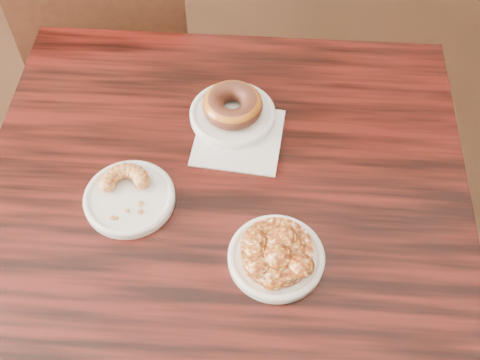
{
  "coord_description": "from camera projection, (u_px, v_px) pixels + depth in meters",
  "views": [
    {
      "loc": [
        -0.07,
        -0.42,
        1.59
      ],
      "look_at": [
        -0.01,
        0.14,
        0.8
      ],
      "focal_mm": 45.0,
      "sensor_mm": 36.0,
      "label": 1
    }
  ],
  "objects": [
    {
      "name": "chair_far",
      "position": [
        116.0,
        47.0,
        1.67
      ],
      "size": [
        0.44,
        0.44,
        0.9
      ],
      "primitive_type": null,
      "rotation": [
        0.0,
        0.0,
        3.16
      ],
      "color": "black",
      "rests_on": "floor"
    },
    {
      "name": "cruller_fragment",
      "position": [
        128.0,
        192.0,
        0.99
      ],
      "size": [
        0.1,
        0.1,
        0.03
      ],
      "primitive_type": null,
      "color": "maroon",
      "rests_on": "plate_cruller"
    },
    {
      "name": "napkin",
      "position": [
        238.0,
        137.0,
        1.09
      ],
      "size": [
        0.19,
        0.19,
        0.0
      ],
      "primitive_type": "cube",
      "rotation": [
        0.0,
        0.0,
        -0.27
      ],
      "color": "silver",
      "rests_on": "cafe_table"
    },
    {
      "name": "glazed_donut",
      "position": [
        232.0,
        105.0,
        1.09
      ],
      "size": [
        0.11,
        0.11,
        0.04
      ],
      "primitive_type": "torus",
      "color": "brown",
      "rests_on": "plate_donut"
    },
    {
      "name": "plate_cruller",
      "position": [
        130.0,
        198.0,
        1.01
      ],
      "size": [
        0.15,
        0.15,
        0.01
      ],
      "primitive_type": "cylinder",
      "color": "white",
      "rests_on": "cafe_table"
    },
    {
      "name": "plate_fritter",
      "position": [
        276.0,
        258.0,
        0.94
      ],
      "size": [
        0.15,
        0.15,
        0.01
      ],
      "primitive_type": "cylinder",
      "color": "white",
      "rests_on": "cafe_table"
    },
    {
      "name": "apple_fritter",
      "position": [
        277.0,
        250.0,
        0.92
      ],
      "size": [
        0.16,
        0.16,
        0.04
      ],
      "primitive_type": null,
      "color": "#401106",
      "rests_on": "plate_fritter"
    },
    {
      "name": "plate_donut",
      "position": [
        233.0,
        114.0,
        1.11
      ],
      "size": [
        0.16,
        0.16,
        0.01
      ],
      "primitive_type": "cylinder",
      "color": "white",
      "rests_on": "napkin"
    },
    {
      "name": "cafe_table",
      "position": [
        226.0,
        298.0,
        1.31
      ],
      "size": [
        0.97,
        0.97,
        0.75
      ],
      "primitive_type": "cube",
      "rotation": [
        0.0,
        0.0,
        -0.17
      ],
      "color": "black",
      "rests_on": "floor"
    }
  ]
}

